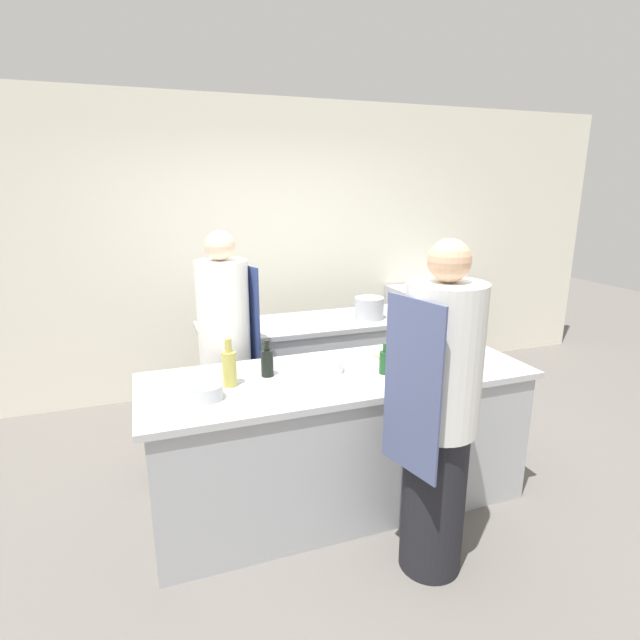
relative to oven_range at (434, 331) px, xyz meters
name	(u,v)px	position (x,y,z in m)	size (l,w,h in m)	color
ground_plane	(338,498)	(-1.82, -1.77, -0.48)	(16.00, 16.00, 0.00)	#605B56
wall_back	(258,249)	(-1.82, 0.36, 0.92)	(8.00, 0.06, 2.80)	silver
prep_counter	(338,437)	(-1.82, -1.77, -0.03)	(2.40, 0.85, 0.89)	#A8AAAF
pass_counter	(317,369)	(-1.54, -0.56, -0.03)	(2.00, 0.69, 0.89)	#A8AAAF
oven_range	(434,331)	(0.00, 0.00, 0.00)	(0.89, 0.62, 0.96)	#A8AAAF
chef_at_prep_near	(438,416)	(-1.57, -2.49, 0.41)	(0.44, 0.42, 1.77)	black
chef_at_stove	(226,351)	(-2.40, -1.02, 0.38)	(0.42, 0.40, 1.72)	black
bottle_olive_oil	(267,362)	(-2.25, -1.66, 0.50)	(0.08, 0.08, 0.23)	black
bottle_vinegar	(385,362)	(-1.56, -1.87, 0.48)	(0.07, 0.07, 0.19)	#19471E
bottle_wine	(229,367)	(-2.49, -1.74, 0.52)	(0.08, 0.08, 0.29)	#B2A84C
bowl_mixing_large	(321,365)	(-1.91, -1.71, 0.45)	(0.27, 0.27, 0.08)	white
bowl_prep_small	(208,392)	(-2.63, -1.89, 0.45)	(0.17, 0.17, 0.08)	#B7BABC
cup	(459,362)	(-1.09, -1.97, 0.46)	(0.07, 0.07, 0.10)	#B2382D
cutting_board	(410,357)	(-1.26, -1.67, 0.41)	(0.43, 0.24, 0.01)	tan
stockpot	(369,308)	(-1.09, -0.65, 0.50)	(0.25, 0.25, 0.19)	#A8AAAF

